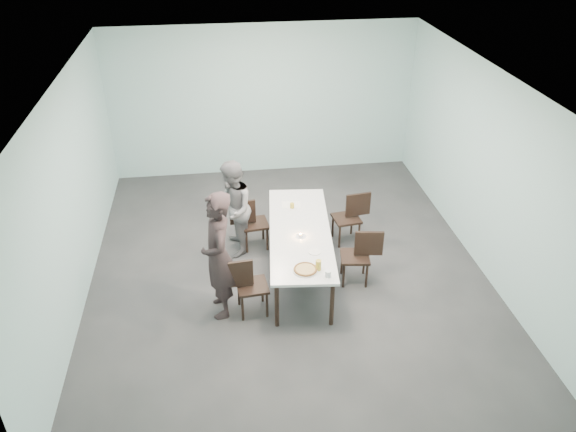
{
  "coord_description": "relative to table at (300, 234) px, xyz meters",
  "views": [
    {
      "loc": [
        -0.96,
        -7.12,
        5.22
      ],
      "look_at": [
        0.0,
        -0.13,
        1.0
      ],
      "focal_mm": 35.0,
      "sensor_mm": 36.0,
      "label": 1
    }
  ],
  "objects": [
    {
      "name": "tealight",
      "position": [
        -0.02,
        -0.16,
        0.08
      ],
      "size": [
        0.06,
        0.06,
        0.05
      ],
      "color": "silver",
      "rests_on": "table"
    },
    {
      "name": "beer_glass",
      "position": [
        0.09,
        -1.0,
        0.13
      ],
      "size": [
        0.08,
        0.08,
        0.15
      ],
      "primitive_type": "cylinder",
      "color": "gold",
      "rests_on": "table"
    },
    {
      "name": "menu",
      "position": [
        -0.02,
        0.79,
        0.06
      ],
      "size": [
        0.32,
        0.25,
        0.01
      ],
      "primitive_type": "cube",
      "rotation": [
        0.0,
        0.0,
        -0.1
      ],
      "color": "silver",
      "rests_on": "table"
    },
    {
      "name": "pizza",
      "position": [
        -0.08,
        -0.99,
        0.08
      ],
      "size": [
        0.34,
        0.34,
        0.04
      ],
      "color": "white",
      "rests_on": "table"
    },
    {
      "name": "chair_near_right",
      "position": [
        0.86,
        -0.34,
        -0.19
      ],
      "size": [
        0.64,
        0.48,
        0.87
      ],
      "rotation": [
        0.0,
        0.0,
        3.0
      ],
      "color": "black",
      "rests_on": "ground"
    },
    {
      "name": "chair_near_left",
      "position": [
        -0.87,
        -0.83,
        -0.19
      ],
      "size": [
        0.63,
        0.46,
        0.87
      ],
      "rotation": [
        0.0,
        0.0,
        0.09
      ],
      "color": "black",
      "rests_on": "ground"
    },
    {
      "name": "water_tumbler",
      "position": [
        0.19,
        -1.16,
        0.1
      ],
      "size": [
        0.08,
        0.08,
        0.09
      ],
      "primitive_type": "cylinder",
      "color": "silver",
      "rests_on": "table"
    },
    {
      "name": "room_shell",
      "position": [
        -0.18,
        0.16,
        1.33
      ],
      "size": [
        6.02,
        7.02,
        3.01
      ],
      "color": "#A6D1D1",
      "rests_on": "ground"
    },
    {
      "name": "side_plate",
      "position": [
        0.12,
        -0.58,
        0.06
      ],
      "size": [
        0.18,
        0.18,
        0.01
      ],
      "primitive_type": "cylinder",
      "color": "white",
      "rests_on": "table"
    },
    {
      "name": "chair_far_right",
      "position": [
        0.98,
        0.78,
        -0.19
      ],
      "size": [
        0.63,
        0.47,
        0.87
      ],
      "rotation": [
        0.0,
        0.0,
        3.27
      ],
      "color": "black",
      "rests_on": "ground"
    },
    {
      "name": "diner_near",
      "position": [
        -1.22,
        -0.75,
        0.24
      ],
      "size": [
        0.5,
        0.72,
        1.86
      ],
      "primitive_type": "imported",
      "rotation": [
        0.0,
        0.0,
        -1.48
      ],
      "color": "black",
      "rests_on": "ground"
    },
    {
      "name": "amber_tumbler",
      "position": [
        -0.02,
        0.7,
        0.1
      ],
      "size": [
        0.07,
        0.07,
        0.08
      ],
      "primitive_type": "cylinder",
      "color": "gold",
      "rests_on": "table"
    },
    {
      "name": "chair_far_left",
      "position": [
        -0.7,
        0.81,
        -0.19
      ],
      "size": [
        0.63,
        0.46,
        0.87
      ],
      "rotation": [
        0.0,
        0.0,
        0.1
      ],
      "color": "black",
      "rests_on": "ground"
    },
    {
      "name": "diner_far",
      "position": [
        -0.97,
        0.7,
        0.1
      ],
      "size": [
        0.61,
        0.78,
        1.59
      ],
      "primitive_type": "imported",
      "rotation": [
        0.0,
        0.0,
        -1.57
      ],
      "color": "slate",
      "rests_on": "ground"
    },
    {
      "name": "table",
      "position": [
        0.0,
        0.0,
        0.0
      ],
      "size": [
        1.16,
        2.68,
        0.75
      ],
      "rotation": [
        0.0,
        0.0,
        -0.1
      ],
      "color": "white",
      "rests_on": "ground"
    },
    {
      "name": "ground",
      "position": [
        -0.18,
        0.16,
        -0.69
      ],
      "size": [
        7.0,
        7.0,
        0.0
      ],
      "primitive_type": "plane",
      "color": "#333335",
      "rests_on": "ground"
    }
  ]
}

